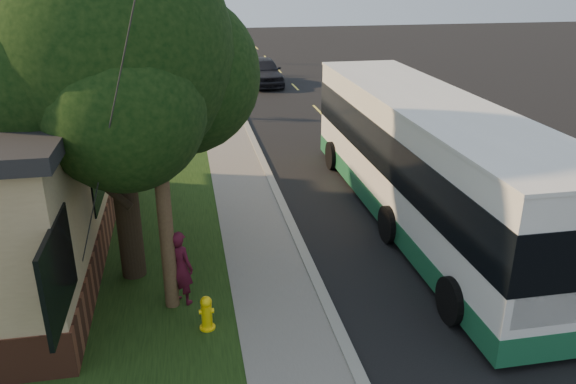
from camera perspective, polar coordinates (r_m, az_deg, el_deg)
The scene contains 14 objects.
ground at distance 12.21m, azimuth 4.41°, elevation -12.56°, with size 120.00×120.00×0.00m, color black.
road at distance 21.92m, azimuth 7.90°, elevation 3.42°, with size 8.00×80.00×0.01m, color black.
curb at distance 21.02m, azimuth -2.52°, elevation 2.95°, with size 0.25×80.00×0.12m, color gray.
sidewalk at distance 20.92m, azimuth -5.23°, elevation 2.72°, with size 2.00×80.00×0.08m, color slate.
grass_verge at distance 20.92m, azimuth -14.81°, elevation 2.05°, with size 5.00×80.00×0.07m, color black.
fire_hydrant at distance 11.65m, azimuth -8.27°, elevation -12.06°, with size 0.32×0.32×0.74m.
utility_pole at distance 10.93m, azimuth -13.48°, elevation 9.35°, with size 2.86×3.21×9.07m.
leafy_tree at distance 12.54m, azimuth -17.49°, elevation 13.01°, with size 6.30×6.00×7.80m.
bare_tree_near at distance 28.10m, azimuth -12.24°, elevation 11.76°, with size 1.38×1.21×4.31m.
bare_tree_far at distance 39.99m, azimuth -11.25°, elevation 14.54°, with size 1.38×1.21×4.03m.
traffic_signal at distance 43.96m, azimuth -6.61°, elevation 16.97°, with size 0.18×0.22×5.50m.
transit_bus at distance 16.17m, azimuth 13.86°, elevation 3.32°, with size 3.06×13.26×3.58m.
skateboarder at distance 12.32m, azimuth -10.89°, elevation -7.54°, with size 0.62×0.41×1.70m, color #450D1E.
distant_car at distance 35.64m, azimuth -2.55°, elevation 12.18°, with size 2.00×4.96×1.69m, color black.
Camera 1 is at (-2.74, -9.68, 6.91)m, focal length 35.00 mm.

